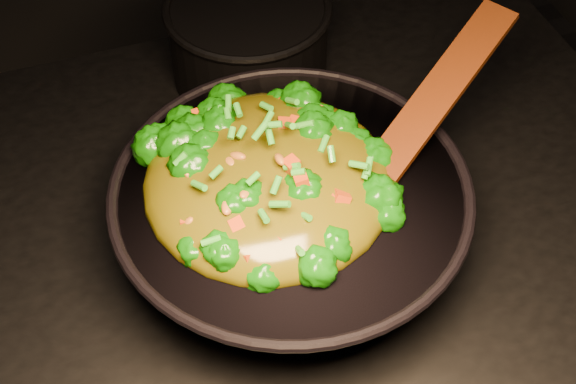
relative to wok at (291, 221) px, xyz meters
name	(u,v)px	position (x,y,z in m)	size (l,w,h in m)	color
wok	(291,221)	(0.00, 0.00, 0.00)	(0.40, 0.40, 0.11)	black
stir_fry	(267,156)	(-0.02, 0.01, 0.11)	(0.29, 0.29, 0.10)	#105906
spatula	(429,106)	(0.18, 0.03, 0.11)	(0.31, 0.05, 0.01)	#390E04
back_pot	(249,41)	(0.05, 0.33, 0.01)	(0.23, 0.23, 0.13)	black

